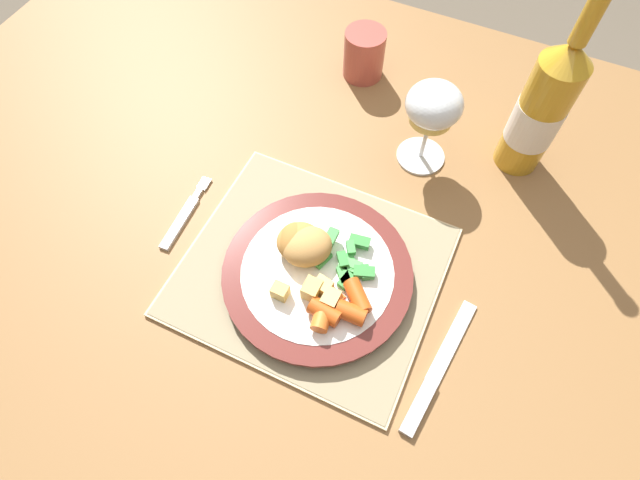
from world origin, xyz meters
The scene contains 13 objects.
ground_plane centered at (0.00, 0.00, 0.00)m, with size 6.00×6.00×0.00m, color brown.
dining_table centered at (0.00, 0.00, 0.67)m, with size 1.60×1.00×0.74m.
placemat centered at (-0.05, -0.10, 0.74)m, with size 0.34×0.30×0.01m.
dinner_plate centered at (-0.03, -0.11, 0.76)m, with size 0.25×0.25×0.02m.
breaded_croquettes centered at (-0.07, -0.09, 0.79)m, with size 0.10×0.09×0.04m.
green_beans_pile centered at (0.00, -0.08, 0.77)m, with size 0.08×0.08×0.02m.
glazed_carrots centered at (0.01, -0.15, 0.78)m, with size 0.08×0.09×0.02m.
fork centered at (-0.25, -0.10, 0.74)m, with size 0.02×0.13×0.01m.
table_knife centered at (0.15, -0.17, 0.74)m, with size 0.04×0.19×0.01m.
wine_glass centered at (0.02, 0.15, 0.84)m, with size 0.08×0.08×0.14m.
bottle centered at (0.16, 0.21, 0.85)m, with size 0.07×0.07×0.30m.
roast_potatoes centered at (-0.02, -0.14, 0.78)m, with size 0.08×0.05×0.02m.
drinking_cup centered at (-0.13, 0.29, 0.78)m, with size 0.07×0.07×0.08m.
Camera 1 is at (0.09, -0.37, 1.35)m, focal length 28.00 mm.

